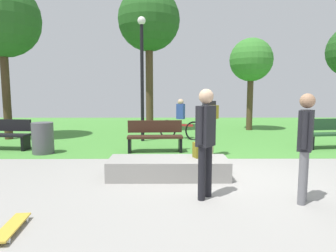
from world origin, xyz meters
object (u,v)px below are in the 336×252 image
tree_tall_oak (251,61)px  lamp_post (142,67)px  concrete_ledge (168,168)px  cyclist_on_bicycle (181,122)px  park_bench_near_lamppost (4,134)px  park_bench_near_path (330,133)px  pedestrian_with_backpack (210,117)px  skateboard_by_ledge (11,227)px  trash_bin (43,138)px  skater_watching (206,135)px  skater_performing_trick (305,140)px  tree_young_birch (149,21)px  park_bench_far_right (155,135)px  backpack_on_ledge (200,150)px  tree_leaning_ash (2,20)px

tree_tall_oak → lamp_post: (-4.66, -3.03, -0.52)m
concrete_ledge → cyclist_on_bicycle: size_ratio=1.49×
park_bench_near_lamppost → park_bench_near_path: size_ratio=0.99×
park_bench_near_lamppost → pedestrian_with_backpack: bearing=-8.9°
skateboard_by_ledge → trash_bin: trash_bin is taller
skater_watching → skateboard_by_ledge: size_ratio=2.20×
skater_watching → tree_tall_oak: 9.48m
skater_watching → park_bench_near_path: bearing=44.0°
tree_tall_oak → lamp_post: lamp_post is taller
skater_performing_trick → tree_young_birch: (-2.92, 8.82, 3.82)m
park_bench_near_path → lamp_post: (-5.95, 1.34, 2.13)m
skater_watching → cyclist_on_bicycle: 6.12m
skater_performing_trick → skater_watching: skater_watching is taller
park_bench_near_lamppost → concrete_ledge: bearing=-30.6°
skater_performing_trick → tree_tall_oak: 9.28m
park_bench_far_right → concrete_ledge: bearing=-81.8°
pedestrian_with_backpack → concrete_ledge: bearing=-119.5°
skater_performing_trick → park_bench_far_right: bearing=122.1°
concrete_ledge → tree_young_birch: (-0.80, 7.43, 4.64)m
skateboard_by_ledge → park_bench_near_lamppost: bearing=119.5°
park_bench_near_path → park_bench_far_right: bearing=-174.5°
backpack_on_ledge → pedestrian_with_backpack: (0.46, 1.88, 0.52)m
lamp_post → pedestrian_with_backpack: size_ratio=2.43×
park_bench_near_lamppost → cyclist_on_bicycle: bearing=19.6°
skater_performing_trick → pedestrian_with_backpack: bearing=106.4°
park_bench_far_right → tree_tall_oak: size_ratio=0.39×
tree_young_birch → pedestrian_with_backpack: tree_young_birch is taller
concrete_ledge → skater_watching: skater_watching is taller
tree_young_birch → skater_performing_trick: bearing=-71.7°
skater_performing_trick → tree_tall_oak: bearing=79.5°
tree_tall_oak → trash_bin: (-7.33, -5.14, -2.69)m
lamp_post → trash_bin: lamp_post is taller
park_bench_near_lamppost → skater_performing_trick: bearing=-31.4°
tree_tall_oak → pedestrian_with_backpack: tree_tall_oak is taller
pedestrian_with_backpack → cyclist_on_bicycle: 3.01m
skater_performing_trick → backpack_on_ledge: bearing=134.0°
park_bench_near_lamppost → tree_young_birch: (4.20, 4.47, 4.35)m
backpack_on_ledge → pedestrian_with_backpack: size_ratio=0.18×
backpack_on_ledge → tree_leaning_ash: (-6.57, 4.81, 3.74)m
park_bench_near_lamppost → skater_watching: bearing=-36.6°
skater_watching → tree_young_birch: tree_young_birch is taller
lamp_post → backpack_on_ledge: bearing=-70.3°
tree_tall_oak → cyclist_on_bicycle: bearing=-141.9°
concrete_ledge → tree_leaning_ash: (-5.90, 4.92, 4.10)m
tree_young_birch → concrete_ledge: bearing=-83.9°
skater_performing_trick → cyclist_on_bicycle: skater_performing_trick is taller
cyclist_on_bicycle → pedestrian_with_backpack: bearing=-77.6°
pedestrian_with_backpack → trash_bin: bearing=175.7°
concrete_ledge → lamp_post: lamp_post is taller
concrete_ledge → skater_performing_trick: 2.67m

